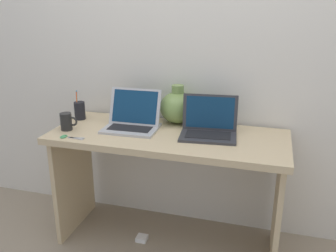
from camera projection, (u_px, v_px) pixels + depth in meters
name	position (u px, v px, depth m)	size (l,w,h in m)	color
ground_plane	(168.00, 240.00, 2.44)	(6.00, 6.00, 0.00)	gray
back_wall	(182.00, 52.00, 2.34)	(4.40, 0.04, 2.40)	silver
desk	(168.00, 159.00, 2.24)	(1.42, 0.57, 0.76)	#D1B78C
laptop_left	(133.00, 118.00, 2.27)	(0.34, 0.26, 0.23)	#B2B2B7
laptop_right	(209.00, 125.00, 2.16)	(0.35, 0.26, 0.23)	#333338
green_vase	(178.00, 107.00, 2.36)	(0.23, 0.23, 0.25)	#75934C
coffee_mug	(67.00, 122.00, 2.24)	(0.11, 0.07, 0.11)	black
pen_cup	(80.00, 110.00, 2.44)	(0.07, 0.07, 0.19)	black
scissors	(68.00, 137.00, 2.13)	(0.15, 0.05, 0.01)	#B7B7BC
power_brick	(142.00, 238.00, 2.43)	(0.07, 0.07, 0.03)	white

